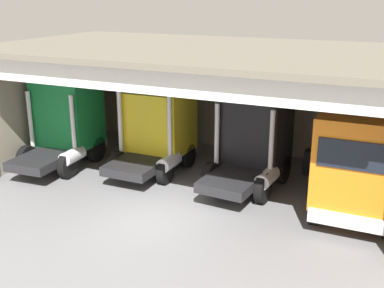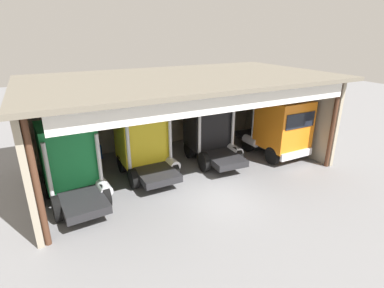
# 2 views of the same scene
# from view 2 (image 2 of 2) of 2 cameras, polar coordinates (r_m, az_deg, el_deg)

# --- Properties ---
(ground_plane) EXTENTS (80.00, 80.00, 0.00)m
(ground_plane) POSITION_cam_2_polar(r_m,az_deg,el_deg) (14.85, 5.31, -10.08)
(ground_plane) COLOR slate
(ground_plane) RESTS_ON ground
(workshop_shed) EXTENTS (16.27, 9.29, 5.33)m
(workshop_shed) POSITION_cam_2_polar(r_m,az_deg,el_deg) (17.60, -3.17, 8.01)
(workshop_shed) COLOR #9E937F
(workshop_shed) RESTS_ON ground
(truck_green_right_bay) EXTENTS (2.73, 4.65, 3.71)m
(truck_green_right_bay) POSITION_cam_2_polar(r_m,az_deg,el_deg) (14.95, -21.92, -3.09)
(truck_green_right_bay) COLOR #197F3D
(truck_green_right_bay) RESTS_ON ground
(truck_yellow_yard_outside) EXTENTS (2.72, 4.46, 3.52)m
(truck_yellow_yard_outside) POSITION_cam_2_polar(r_m,az_deg,el_deg) (16.74, -9.08, 0.15)
(truck_yellow_yard_outside) COLOR yellow
(truck_yellow_yard_outside) RESTS_ON ground
(truck_black_center_right_bay) EXTENTS (2.69, 4.65, 3.57)m
(truck_black_center_right_bay) POSITION_cam_2_polar(r_m,az_deg,el_deg) (18.38, 3.42, 2.51)
(truck_black_center_right_bay) COLOR black
(truck_black_center_right_bay) RESTS_ON ground
(truck_orange_left_bay) EXTENTS (2.72, 4.92, 3.73)m
(truck_orange_left_bay) POSITION_cam_2_polar(r_m,az_deg,el_deg) (19.49, 16.31, 3.12)
(truck_orange_left_bay) COLOR orange
(truck_orange_left_bay) RESTS_ON ground
(oil_drum) EXTENTS (0.58, 0.58, 0.86)m
(oil_drum) POSITION_cam_2_polar(r_m,az_deg,el_deg) (19.77, -17.54, -1.50)
(oil_drum) COLOR #194CB2
(oil_drum) RESTS_ON ground
(tool_cart) EXTENTS (0.90, 0.60, 1.00)m
(tool_cart) POSITION_cam_2_polar(r_m,az_deg,el_deg) (21.57, 5.20, 1.45)
(tool_cart) COLOR black
(tool_cart) RESTS_ON ground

